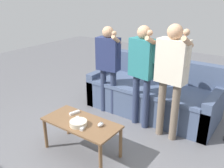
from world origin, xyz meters
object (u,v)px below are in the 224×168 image
(player_center, at_px, (142,66))
(game_remote_wand_far, at_px, (83,127))
(coffee_table, at_px, (81,126))
(game_remote_wand_near, at_px, (75,113))
(game_remote_nunchuk, at_px, (101,124))
(game_remote_wand_spare, at_px, (79,120))
(couch, at_px, (153,94))
(player_left, at_px, (108,61))
(player_right, at_px, (172,70))
(snack_bowl, at_px, (78,123))

(player_center, xyz_separation_m, game_remote_wand_far, (-0.15, -1.14, -0.51))
(coffee_table, distance_m, game_remote_wand_far, 0.17)
(game_remote_wand_near, bearing_deg, game_remote_nunchuk, -5.79)
(player_center, relative_size, game_remote_wand_spare, 10.24)
(couch, xyz_separation_m, game_remote_wand_near, (-0.43, -1.49, 0.15))
(player_left, height_order, player_right, player_right)
(couch, xyz_separation_m, snack_bowl, (-0.19, -1.68, 0.17))
(coffee_table, xyz_separation_m, game_remote_wand_spare, (-0.04, 0.00, 0.08))
(game_remote_nunchuk, xyz_separation_m, game_remote_wand_near, (-0.48, 0.05, -0.01))
(couch, bearing_deg, game_remote_wand_near, -106.31)
(game_remote_wand_far, xyz_separation_m, game_remote_wand_spare, (-0.16, 0.09, 0.00))
(coffee_table, distance_m, snack_bowl, 0.13)
(couch, height_order, snack_bowl, couch)
(snack_bowl, bearing_deg, coffee_table, 110.42)
(player_left, relative_size, player_center, 0.95)
(snack_bowl, distance_m, player_left, 1.34)
(player_right, xyz_separation_m, game_remote_wand_near, (-0.96, -0.88, -0.55))
(player_left, xyz_separation_m, game_remote_wand_spare, (0.35, -1.11, -0.46))
(game_remote_wand_near, xyz_separation_m, game_remote_wand_far, (0.34, -0.20, -0.00))
(couch, distance_m, player_right, 1.07)
(player_center, relative_size, game_remote_wand_far, 9.48)
(coffee_table, height_order, player_left, player_left)
(player_center, bearing_deg, player_right, -8.00)
(coffee_table, relative_size, player_center, 0.64)
(snack_bowl, relative_size, player_left, 0.15)
(couch, height_order, player_left, player_left)
(snack_bowl, distance_m, game_remote_wand_spare, 0.11)
(couch, xyz_separation_m, player_left, (-0.61, -0.48, 0.62))
(player_right, relative_size, game_remote_wand_spare, 10.66)
(game_remote_nunchuk, bearing_deg, couch, 91.80)
(snack_bowl, xyz_separation_m, player_center, (0.24, 1.14, 0.50))
(couch, relative_size, game_remote_wand_far, 13.20)
(game_remote_nunchuk, bearing_deg, game_remote_wand_far, -134.42)
(player_left, relative_size, game_remote_wand_far, 9.03)
(player_center, distance_m, player_right, 0.48)
(player_left, relative_size, game_remote_wand_near, 9.71)
(player_right, bearing_deg, game_remote_wand_near, -137.50)
(game_remote_wand_spare, bearing_deg, snack_bowl, -48.89)
(game_remote_nunchuk, height_order, game_remote_wand_near, game_remote_nunchuk)
(couch, height_order, game_remote_wand_far, couch)
(snack_bowl, bearing_deg, game_remote_wand_spare, 131.11)
(coffee_table, xyz_separation_m, game_remote_wand_far, (0.12, -0.09, 0.08))
(game_remote_nunchuk, height_order, game_remote_wand_far, game_remote_nunchuk)
(game_remote_nunchuk, distance_m, player_left, 1.32)
(coffee_table, distance_m, player_left, 1.30)
(player_center, xyz_separation_m, player_right, (0.47, -0.07, 0.04))
(player_center, bearing_deg, player_left, 174.79)
(game_remote_nunchuk, xyz_separation_m, game_remote_wand_spare, (-0.31, -0.06, -0.01))
(coffee_table, bearing_deg, game_remote_wand_near, 153.15)
(game_remote_nunchuk, bearing_deg, player_right, 62.83)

